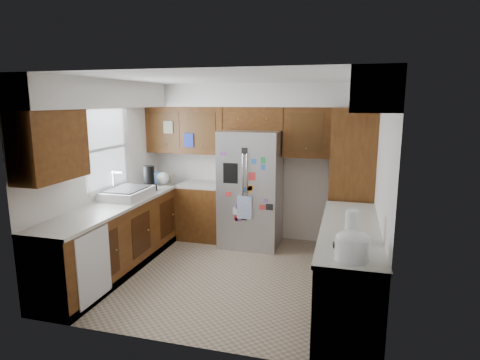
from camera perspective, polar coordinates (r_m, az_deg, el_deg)
name	(u,v)px	position (r m, az deg, el deg)	size (l,w,h in m)	color
floor	(229,274)	(5.41, -1.57, -13.29)	(3.60, 3.60, 0.00)	tan
room_shell	(229,133)	(5.32, -1.64, 6.67)	(3.64, 3.24, 2.52)	white
left_counter_run	(136,234)	(5.79, -14.64, -7.43)	(1.36, 3.20, 0.92)	#4A220E
right_counter_run	(348,272)	(4.61, 15.17, -12.46)	(0.63, 2.25, 0.92)	#4A220E
pantry	(351,183)	(5.98, 15.57, -0.48)	(0.60, 0.90, 2.15)	#4A220E
fridge	(251,189)	(6.23, 1.57, -1.24)	(0.90, 0.79, 1.80)	#ACACB2
bridge_cabinet	(255,118)	(6.31, 2.12, 8.76)	(0.96, 0.34, 0.35)	#4A220E
fridge_top_items	(255,99)	(6.32, 2.20, 11.48)	(0.59, 0.30, 0.26)	#103EB7
sink_assembly	(127,193)	(5.77, -15.75, -1.79)	(0.52, 0.70, 0.37)	silver
left_counter_clutter	(155,179)	(6.36, -11.96, 0.14)	(0.30, 0.90, 0.38)	black
rice_cooker	(352,245)	(3.54, 15.61, -8.84)	(0.30, 0.29, 0.25)	white
paper_towel	(352,225)	(4.05, 15.60, -6.13)	(0.13, 0.13, 0.29)	white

